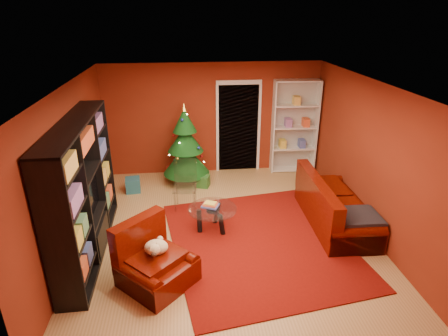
{
  "coord_description": "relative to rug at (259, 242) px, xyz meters",
  "views": [
    {
      "loc": [
        -0.68,
        -5.73,
        3.67
      ],
      "look_at": [
        0.0,
        0.4,
        1.05
      ],
      "focal_mm": 30.0,
      "sensor_mm": 36.0,
      "label": 1
    }
  ],
  "objects": [
    {
      "name": "gift_box_green",
      "position": [
        -0.82,
        2.31,
        0.12
      ],
      "size": [
        0.33,
        0.33,
        0.26
      ],
      "primitive_type": "cube",
      "rotation": [
        0.0,
        0.0,
        -0.31
      ],
      "color": "#235F22",
      "rests_on": "floor"
    },
    {
      "name": "dog",
      "position": [
        -1.66,
        -0.77,
        0.56
      ],
      "size": [
        0.49,
        0.5,
        0.25
      ],
      "primitive_type": null,
      "rotation": [
        0.0,
        0.0,
        0.79
      ],
      "color": "beige",
      "rests_on": "armchair"
    },
    {
      "name": "sofa",
      "position": [
        1.51,
        0.48,
        0.44
      ],
      "size": [
        1.0,
        2.12,
        0.9
      ],
      "primitive_type": null,
      "rotation": [
        0.0,
        0.0,
        1.55
      ],
      "color": "#430902",
      "rests_on": "rug"
    },
    {
      "name": "wall_back",
      "position": [
        -0.51,
        3.23,
        1.29
      ],
      "size": [
        5.0,
        0.05,
        2.6
      ],
      "primitive_type": "cube",
      "color": "maroon",
      "rests_on": "ground"
    },
    {
      "name": "gift_box_red",
      "position": [
        -1.53,
        3.04,
        0.09
      ],
      "size": [
        0.27,
        0.27,
        0.21
      ],
      "primitive_type": "cube",
      "rotation": [
        0.0,
        0.0,
        0.43
      ],
      "color": "#A0281F",
      "rests_on": "floor"
    },
    {
      "name": "rug",
      "position": [
        0.0,
        0.0,
        0.0
      ],
      "size": [
        3.34,
        3.74,
        0.02
      ],
      "primitive_type": "cube",
      "rotation": [
        0.0,
        0.0,
        0.15
      ],
      "color": "#6C0D07",
      "rests_on": "floor"
    },
    {
      "name": "media_unit",
      "position": [
        -2.79,
        0.12,
        1.08
      ],
      "size": [
        0.48,
        2.85,
        2.18
      ],
      "primitive_type": null,
      "rotation": [
        0.0,
        0.0,
        0.01
      ],
      "color": "black",
      "rests_on": "floor"
    },
    {
      "name": "white_bookshelf",
      "position": [
        1.41,
        3.02,
        1.09
      ],
      "size": [
        1.07,
        0.43,
        2.26
      ],
      "primitive_type": null,
      "rotation": [
        0.0,
        0.0,
        -0.05
      ],
      "color": "white",
      "rests_on": "floor"
    },
    {
      "name": "floor",
      "position": [
        -0.51,
        0.45,
        -0.03
      ],
      "size": [
        5.0,
        5.5,
        0.05
      ],
      "primitive_type": "cube",
      "color": "#A77E48",
      "rests_on": "ground"
    },
    {
      "name": "armchair",
      "position": [
        -1.66,
        -0.84,
        0.37
      ],
      "size": [
        1.39,
        1.39,
        0.77
      ],
      "primitive_type": null,
      "rotation": [
        0.0,
        0.0,
        0.79
      ],
      "color": "#430902",
      "rests_on": "rug"
    },
    {
      "name": "wall_left",
      "position": [
        -3.04,
        0.45,
        1.29
      ],
      "size": [
        0.05,
        5.5,
        2.6
      ],
      "primitive_type": "cube",
      "color": "maroon",
      "rests_on": "ground"
    },
    {
      "name": "gift_box_teal",
      "position": [
        -2.35,
        2.23,
        0.14
      ],
      "size": [
        0.34,
        0.34,
        0.31
      ],
      "primitive_type": "cube",
      "rotation": [
        0.0,
        0.0,
        0.12
      ],
      "color": "#1D596D",
      "rests_on": "floor"
    },
    {
      "name": "christmas_tree",
      "position": [
        -1.18,
        2.6,
        0.89
      ],
      "size": [
        1.34,
        1.34,
        1.85
      ],
      "primitive_type": null,
      "rotation": [
        0.0,
        0.0,
        0.36
      ],
      "color": "#0D3B11",
      "rests_on": "floor"
    },
    {
      "name": "wall_right",
      "position": [
        2.01,
        0.45,
        1.29
      ],
      "size": [
        0.05,
        5.5,
        2.6
      ],
      "primitive_type": "cube",
      "color": "maroon",
      "rests_on": "ground"
    },
    {
      "name": "ceiling",
      "position": [
        -0.51,
        0.45,
        2.62
      ],
      "size": [
        5.0,
        5.5,
        0.05
      ],
      "primitive_type": "cube",
      "color": "silver",
      "rests_on": "wall_back"
    },
    {
      "name": "coffee_table",
      "position": [
        -0.76,
        0.49,
        0.22
      ],
      "size": [
        1.14,
        1.14,
        0.54
      ],
      "primitive_type": null,
      "rotation": [
        0.0,
        0.0,
        -0.41
      ],
      "color": "gray",
      "rests_on": "rug"
    },
    {
      "name": "doorway",
      "position": [
        0.09,
        3.18,
        1.04
      ],
      "size": [
        1.06,
        0.6,
        2.16
      ],
      "primitive_type": null,
      "color": "black",
      "rests_on": "floor"
    },
    {
      "name": "acrylic_chair",
      "position": [
        -1.23,
        1.36,
        0.43
      ],
      "size": [
        0.5,
        0.54,
        0.89
      ],
      "primitive_type": null,
      "rotation": [
        0.0,
        0.0,
        -0.1
      ],
      "color": "#66605B",
      "rests_on": "rug"
    }
  ]
}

